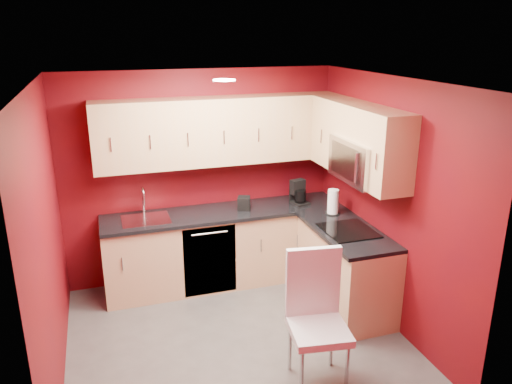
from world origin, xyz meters
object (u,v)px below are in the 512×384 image
microwave (363,161)px  dining_chair (319,323)px  sink (145,216)px  paper_towel (333,202)px  coffee_maker (300,193)px  napkin_holder (244,203)px

microwave → dining_chair: microwave is taller
sink → paper_towel: bearing=-13.5°
sink → microwave: bearing=-25.6°
coffee_maker → paper_towel: bearing=-74.1°
sink → coffee_maker: sink is taller
coffee_maker → dining_chair: size_ratio=0.25×
dining_chair → coffee_maker: bearing=80.3°
napkin_holder → dining_chair: dining_chair is taller
coffee_maker → napkin_holder: 0.70m
microwave → coffee_maker: (-0.27, 0.93, -0.60)m
napkin_holder → sink: bearing=178.1°
coffee_maker → dining_chair: 2.11m
sink → dining_chair: sink is taller
napkin_holder → microwave: bearing=-45.1°
microwave → dining_chair: (-0.91, -1.02, -1.07)m
microwave → sink: size_ratio=1.46×
dining_chair → microwave: bearing=56.7°
coffee_maker → paper_towel: size_ratio=1.01×
microwave → sink: 2.43m
napkin_holder → paper_towel: (0.92, -0.45, 0.07)m
microwave → sink: bearing=154.4°
coffee_maker → napkin_holder: size_ratio=1.91×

